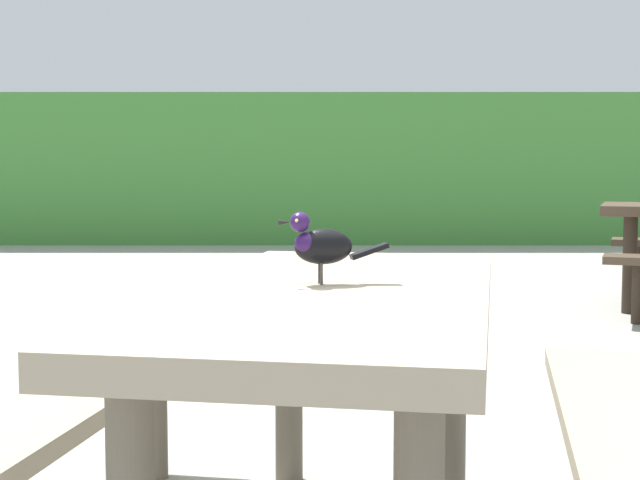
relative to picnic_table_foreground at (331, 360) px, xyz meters
name	(u,v)px	position (x,y,z in m)	size (l,w,h in m)	color
hedge_wall	(336,169)	(0.21, 10.17, 0.38)	(28.00, 1.36, 1.87)	#428438
picnic_table_foreground	(331,360)	(0.00, 0.00, 0.00)	(1.96, 1.98, 0.74)	gray
bird_grackle	(316,244)	(-0.04, 0.05, 0.29)	(0.28, 0.10, 0.18)	black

